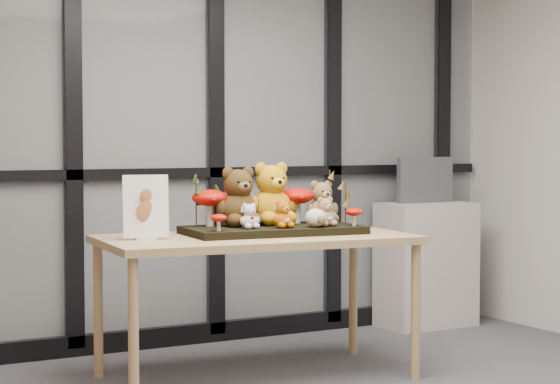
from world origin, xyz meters
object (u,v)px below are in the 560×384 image
diorama_tray (273,230)px  bear_pooh_yellow (271,190)px  bear_tan_back (321,200)px  bear_white_bow (249,215)px  mushroom_back_left (210,206)px  mushroom_front_left (219,222)px  mushroom_front_right (354,216)px  mushroom_back_right (297,204)px  bear_brown_medium (238,193)px  monitor (425,180)px  bear_small_yellow (283,212)px  display_table (256,248)px  bear_beige_small (325,210)px  cabinet (426,264)px  plush_cream_hedgehog (316,217)px  sign_holder (146,209)px

diorama_tray → bear_pooh_yellow: size_ratio=2.49×
bear_tan_back → bear_white_bow: 0.53m
bear_pooh_yellow → mushroom_back_left: bearing=176.6°
bear_pooh_yellow → bear_white_bow: size_ratio=2.53×
bear_tan_back → mushroom_front_left: (-0.71, -0.17, -0.08)m
mushroom_front_right → mushroom_back_right: bearing=121.2°
bear_brown_medium → bear_white_bow: 0.20m
bear_pooh_yellow → bear_white_bow: 0.31m
monitor → bear_small_yellow: bearing=-151.2°
display_table → bear_beige_small: (0.37, -0.09, 0.19)m
bear_beige_small → mushroom_back_left: mushroom_back_left is taller
bear_small_yellow → mushroom_front_right: 0.41m
mushroom_back_left → cabinet: 2.00m
display_table → bear_white_bow: bear_white_bow is taller
diorama_tray → plush_cream_hedgehog: (0.16, -0.17, 0.07)m
bear_tan_back → bear_small_yellow: bearing=-147.2°
bear_beige_small → bear_brown_medium: bearing=153.9°
mushroom_back_right → mushroom_front_right: mushroom_back_right is taller
diorama_tray → bear_beige_small: bearing=-24.5°
plush_cream_hedgehog → cabinet: size_ratio=0.13×
bear_small_yellow → mushroom_front_left: 0.37m
bear_tan_back → mushroom_front_left: bear_tan_back is taller
mushroom_front_left → display_table: bearing=15.5°
bear_tan_back → plush_cream_hedgehog: size_ratio=2.36×
bear_pooh_yellow → mushroom_back_left: (-0.34, 0.05, -0.08)m
bear_pooh_yellow → bear_tan_back: 0.30m
bear_brown_medium → bear_small_yellow: (0.15, -0.22, -0.09)m
bear_white_bow → cabinet: (1.74, 0.80, -0.45)m
bear_small_yellow → monitor: bearing=34.4°
mushroom_front_right → sign_holder: (-1.10, 0.21, 0.06)m
monitor → mushroom_back_left: bearing=-162.5°
bear_beige_small → sign_holder: size_ratio=0.53×
diorama_tray → mushroom_front_right: size_ratio=8.74×
mushroom_front_left → mushroom_front_right: mushroom_front_right is taller
display_table → cabinet: (1.69, 0.78, -0.27)m
bear_white_bow → mushroom_back_right: bearing=31.5°
mushroom_back_left → mushroom_front_right: (0.69, -0.34, -0.05)m
bear_small_yellow → plush_cream_hedgehog: 0.18m
bear_small_yellow → plush_cream_hedgehog: bear_small_yellow is taller
mushroom_front_right → cabinet: (1.17, 0.91, -0.43)m
display_table → bear_small_yellow: (0.12, -0.07, 0.19)m
bear_brown_medium → plush_cream_hedgehog: (0.32, -0.27, -0.12)m
plush_cream_hedgehog → mushroom_front_left: 0.54m
diorama_tray → bear_tan_back: size_ratio=3.58×
mushroom_front_left → diorama_tray: bearing=17.3°
bear_beige_small → mushroom_front_left: bearing=-176.4°
bear_white_bow → sign_holder: 0.54m
bear_pooh_yellow → monitor: (1.52, 0.64, 0.00)m
diorama_tray → bear_small_yellow: size_ratio=5.69×
display_table → bear_beige_small: bearing=-8.3°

